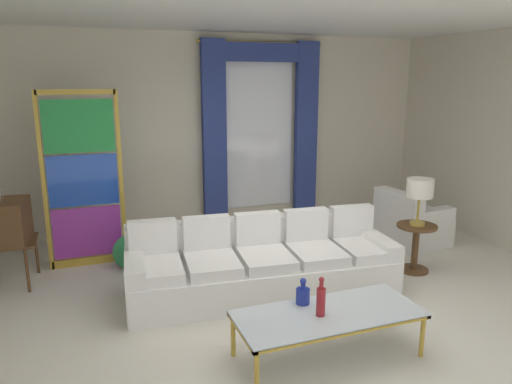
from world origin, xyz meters
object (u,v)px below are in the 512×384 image
object	(u,v)px
vintage_tv	(4,224)
table_lamp_brass	(420,190)
armchair_white	(410,225)
round_side_table	(415,244)
coffee_table	(328,316)
bottle_crystal_tall	(303,295)
bottle_blue_decanter	(321,300)
couch_white_long	(261,265)
stained_glass_divider	(84,184)
peacock_figurine	(132,254)

from	to	relation	value
vintage_tv	table_lamp_brass	size ratio (longest dim) A/B	2.36
armchair_white	round_side_table	bearing A→B (deg)	-124.55
round_side_table	coffee_table	bearing A→B (deg)	-146.14
bottle_crystal_tall	round_side_table	xyz separation A→B (m)	(2.05, 1.06, -0.14)
coffee_table	bottle_crystal_tall	xyz separation A→B (m)	(-0.13, 0.22, 0.11)
bottle_blue_decanter	bottle_crystal_tall	xyz separation A→B (m)	(-0.04, 0.25, -0.06)
couch_white_long	table_lamp_brass	distance (m)	2.11
coffee_table	armchair_white	distance (m)	3.30
armchair_white	vintage_tv	bearing A→B (deg)	175.09
bottle_crystal_tall	vintage_tv	bearing A→B (deg)	137.41
vintage_tv	stained_glass_divider	bearing A→B (deg)	20.29
peacock_figurine	vintage_tv	bearing A→B (deg)	176.97
bottle_blue_decanter	armchair_white	world-z (taller)	armchair_white
armchair_white	round_side_table	xyz separation A→B (m)	(-0.59, -0.86, 0.07)
bottle_crystal_tall	stained_glass_divider	size ratio (longest dim) A/B	0.11
armchair_white	peacock_figurine	size ratio (longest dim) A/B	1.52
bottle_blue_decanter	peacock_figurine	distance (m)	2.86
couch_white_long	armchair_white	bearing A→B (deg)	15.74
coffee_table	stained_glass_divider	distance (m)	3.51
couch_white_long	peacock_figurine	distance (m)	1.70
round_side_table	armchair_white	bearing A→B (deg)	55.45
vintage_tv	armchair_white	distance (m)	5.26
bottle_crystal_tall	armchair_white	distance (m)	3.27
armchair_white	round_side_table	distance (m)	1.04
vintage_tv	bottle_crystal_tall	bearing A→B (deg)	-42.59
vintage_tv	stained_glass_divider	world-z (taller)	stained_glass_divider
bottle_blue_decanter	vintage_tv	world-z (taller)	vintage_tv
armchair_white	table_lamp_brass	xyz separation A→B (m)	(-0.59, -0.86, 0.74)
couch_white_long	peacock_figurine	bearing A→B (deg)	139.67
bottle_blue_decanter	vintage_tv	size ratio (longest dim) A/B	0.25
coffee_table	armchair_white	xyz separation A→B (m)	(2.51, 2.14, -0.09)
bottle_crystal_tall	peacock_figurine	xyz separation A→B (m)	(-1.22, 2.30, -0.27)
armchair_white	coffee_table	bearing A→B (deg)	-139.47
peacock_figurine	armchair_white	bearing A→B (deg)	-5.57
stained_glass_divider	peacock_figurine	size ratio (longest dim) A/B	3.67
bottle_blue_decanter	round_side_table	size ratio (longest dim) A/B	0.57
bottle_blue_decanter	armchair_white	distance (m)	3.39
coffee_table	stained_glass_divider	size ratio (longest dim) A/B	0.72
peacock_figurine	table_lamp_brass	xyz separation A→B (m)	(3.27, -1.23, 0.81)
couch_white_long	round_side_table	bearing A→B (deg)	-3.93
bottle_crystal_tall	bottle_blue_decanter	bearing A→B (deg)	-79.91
bottle_blue_decanter	couch_white_long	bearing A→B (deg)	88.74
couch_white_long	bottle_crystal_tall	bearing A→B (deg)	-93.60
couch_white_long	peacock_figurine	xyz separation A→B (m)	(-1.29, 1.10, -0.09)
bottle_blue_decanter	stained_glass_divider	size ratio (longest dim) A/B	0.15
stained_glass_divider	armchair_white	bearing A→B (deg)	-10.06
couch_white_long	vintage_tv	size ratio (longest dim) A/B	2.22
bottle_blue_decanter	round_side_table	bearing A→B (deg)	33.15
vintage_tv	round_side_table	world-z (taller)	vintage_tv
vintage_tv	round_side_table	xyz separation A→B (m)	(4.63, -1.31, -0.37)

